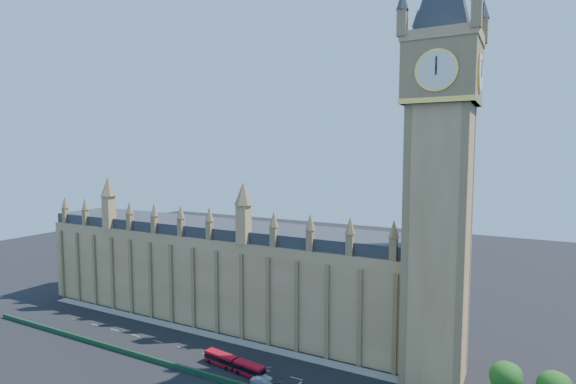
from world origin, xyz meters
The scene contains 12 objects.
ground centered at (0.00, 0.00, 0.00)m, with size 400.00×400.00×0.00m, color black.
palace_westminster centered at (-25.00, 22.00, 13.86)m, with size 120.00×20.00×28.00m.
elizabeth_tower centered at (38.00, 13.99, 54.56)m, with size 20.59×20.59×105.00m.
bridge_parapet centered at (0.00, -9.00, 0.60)m, with size 160.00×0.60×1.20m, color #1E4C2D.
kerb_north centered at (0.00, 9.50, 0.08)m, with size 160.00×3.00×0.16m, color gray.
tree_east_near centered at (52.22, 10.08, 5.64)m, with size 6.00×6.00×8.50m.
red_bus centered at (-2.01, -3.25, 1.46)m, with size 16.51×4.43×2.78m.
car_grey centered at (10.98, -5.01, 0.78)m, with size 1.84×4.58×1.56m, color #464A4F.
car_silver centered at (6.91, -5.87, 0.79)m, with size 1.67×4.79×1.58m, color #9D9FA4.
car_white centered at (6.00, -3.79, 0.61)m, with size 1.71×4.20×1.22m, color white.
cone_a centered at (14.00, -2.63, 0.39)m, with size 0.65×0.65×0.79m.
cone_c centered at (14.00, -1.88, 0.38)m, with size 0.51×0.51×0.78m.
Camera 1 is at (54.03, -82.48, 48.59)m, focal length 28.00 mm.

